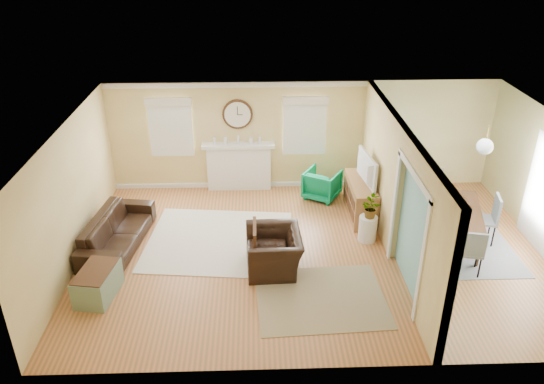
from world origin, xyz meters
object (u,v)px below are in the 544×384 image
at_px(sofa, 117,231).
at_px(dining_table, 453,225).
at_px(eames_chair, 274,251).
at_px(green_chair, 322,184).
at_px(credenza, 360,199).

bearing_deg(sofa, dining_table, -82.36).
relative_size(eames_chair, green_chair, 1.50).
bearing_deg(eames_chair, sofa, -108.29).
xyz_separation_m(eames_chair, green_chair, (1.23, 2.81, -0.02)).
bearing_deg(green_chair, credenza, 160.80).
distance_m(green_chair, dining_table, 3.09).
distance_m(eames_chair, credenza, 2.76).
xyz_separation_m(green_chair, credenza, (0.73, -0.87, 0.06)).
relative_size(sofa, eames_chair, 1.98).
xyz_separation_m(eames_chair, credenza, (1.96, 1.94, 0.03)).
relative_size(green_chair, dining_table, 0.39).
bearing_deg(sofa, credenza, -70.35).
bearing_deg(green_chair, sofa, 54.74).
distance_m(sofa, eames_chair, 3.20).
height_order(green_chair, dining_table, green_chair).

